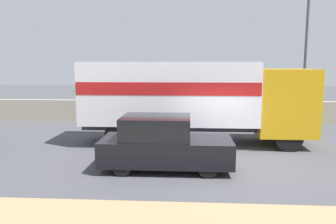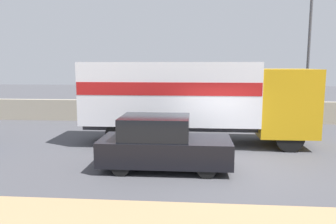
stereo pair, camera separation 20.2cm
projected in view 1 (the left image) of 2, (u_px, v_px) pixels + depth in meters
The scene contains 5 objects.
ground_plane at pixel (216, 166), 10.34m from camera, with size 80.00×80.00×0.00m, color #47474C.
stone_wall_backdrop at pixel (205, 111), 18.11m from camera, with size 60.00×0.35×1.19m.
street_lamp at pixel (306, 43), 16.29m from camera, with size 0.56×0.28×7.35m.
box_truck at pixel (192, 96), 13.04m from camera, with size 8.95×2.45×3.26m.
car_hatchback at pixel (163, 144), 9.95m from camera, with size 3.95×1.73×1.63m.
Camera 1 is at (-0.89, -10.07, 3.18)m, focal length 35.00 mm.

